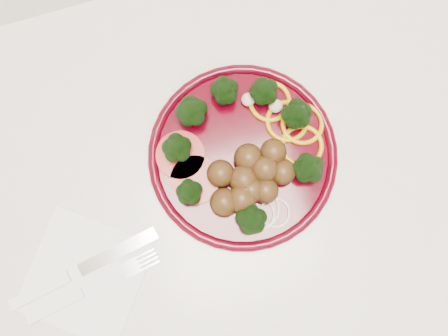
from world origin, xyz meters
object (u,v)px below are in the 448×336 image
object	(u,v)px
napkin	(85,276)
fork	(71,298)
plate	(244,156)
knife	(65,278)

from	to	relation	value
napkin	fork	world-z (taller)	fork
plate	fork	world-z (taller)	plate
plate	knife	size ratio (longest dim) A/B	1.24
plate	knife	world-z (taller)	plate
napkin	knife	size ratio (longest dim) A/B	0.70
napkin	knife	distance (m)	0.03
fork	knife	bearing A→B (deg)	83.00
knife	fork	distance (m)	0.03
napkin	fork	size ratio (longest dim) A/B	0.79
plate	fork	xyz separation A→B (m)	(-0.28, -0.12, -0.01)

